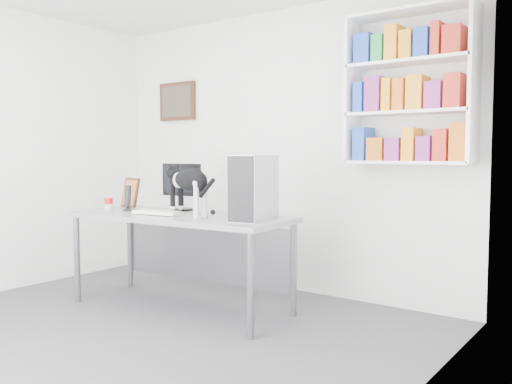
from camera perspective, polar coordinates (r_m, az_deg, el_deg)
room at (r=3.85m, az=-15.09°, el=4.36°), size 4.01×4.01×2.70m
bookshelf at (r=4.57m, az=15.82°, el=10.56°), size 1.03×0.28×1.24m
wall_art at (r=6.16m, az=-8.29°, el=9.41°), size 0.52×0.04×0.42m
desk at (r=4.67m, az=-7.97°, el=-7.28°), size 1.99×0.90×0.81m
monitor at (r=4.92m, az=-7.80°, el=0.57°), size 0.43×0.24×0.43m
keyboard at (r=4.63m, az=-10.27°, el=-2.16°), size 0.44×0.23×0.03m
pc_tower at (r=4.19m, az=-0.20°, el=0.49°), size 0.33×0.54×0.50m
speaker at (r=4.98m, az=-13.35°, el=-0.58°), size 0.14×0.14×0.24m
leaning_print at (r=5.31m, az=-13.07°, el=-0.01°), size 0.24×0.13×0.29m
soup_can at (r=5.07m, az=-15.25°, el=-1.24°), size 0.10×0.10×0.11m
cat at (r=4.45m, az=-7.06°, el=0.04°), size 0.68×0.37×0.40m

